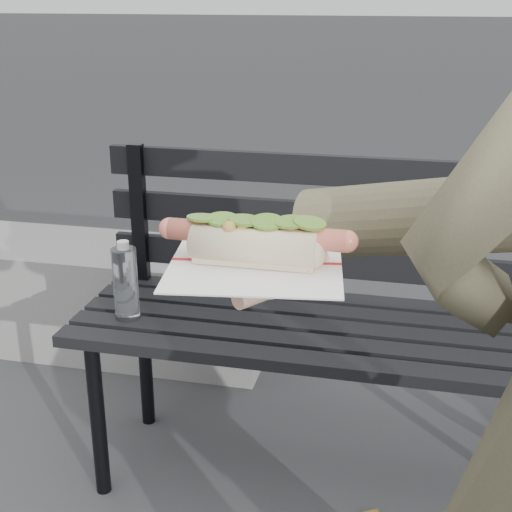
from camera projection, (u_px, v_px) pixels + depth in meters
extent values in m
cylinder|color=black|center=(98.00, 419.00, 1.86)|extent=(0.04, 0.04, 0.45)
cylinder|color=black|center=(145.00, 358.00, 2.17)|extent=(0.04, 0.04, 0.45)
cube|color=black|center=(359.00, 369.00, 1.63)|extent=(1.50, 0.07, 0.03)
cube|color=black|center=(363.00, 350.00, 1.71)|extent=(1.50, 0.07, 0.03)
cube|color=black|center=(366.00, 334.00, 1.79)|extent=(1.50, 0.07, 0.03)
cube|color=black|center=(369.00, 319.00, 1.88)|extent=(1.50, 0.07, 0.03)
cube|color=black|center=(371.00, 305.00, 1.96)|extent=(1.50, 0.07, 0.03)
cube|color=black|center=(139.00, 217.00, 2.03)|extent=(0.04, 0.03, 0.42)
cube|color=black|center=(374.00, 266.00, 1.95)|extent=(1.50, 0.02, 0.08)
cube|color=black|center=(377.00, 220.00, 1.90)|extent=(1.50, 0.02, 0.08)
cube|color=black|center=(380.00, 173.00, 1.86)|extent=(1.50, 0.02, 0.08)
cylinder|color=white|center=(126.00, 284.00, 1.82)|extent=(0.06, 0.06, 0.19)
cylinder|color=white|center=(123.00, 245.00, 1.78)|extent=(0.03, 0.03, 0.02)
cube|color=slate|center=(109.00, 297.00, 2.67)|extent=(1.20, 0.40, 0.40)
cylinder|color=#4F4A34|center=(509.00, 212.00, 0.79)|extent=(0.51, 0.23, 0.19)
cylinder|color=#D8A384|center=(293.00, 272.00, 0.80)|extent=(0.09, 0.08, 0.07)
ellipsoid|color=#D8A384|center=(256.00, 277.00, 0.80)|extent=(0.10, 0.12, 0.03)
cylinder|color=#D8A384|center=(201.00, 281.00, 0.78)|extent=(0.05, 0.02, 0.02)
cylinder|color=#D8A384|center=(206.00, 274.00, 0.80)|extent=(0.05, 0.02, 0.02)
cylinder|color=#D8A384|center=(211.00, 268.00, 0.82)|extent=(0.05, 0.02, 0.02)
cylinder|color=#D8A384|center=(216.00, 262.00, 0.84)|extent=(0.05, 0.02, 0.02)
cylinder|color=#D8A384|center=(254.00, 295.00, 0.75)|extent=(0.04, 0.05, 0.02)
cube|color=white|center=(256.00, 263.00, 0.79)|extent=(0.21, 0.21, 0.00)
cube|color=#B21E1E|center=(256.00, 261.00, 0.79)|extent=(0.19, 0.03, 0.00)
cylinder|color=#D56952|center=(256.00, 235.00, 0.78)|extent=(0.20, 0.03, 0.02)
sphere|color=#D56952|center=(170.00, 228.00, 0.80)|extent=(0.03, 0.03, 0.02)
sphere|color=#D56952|center=(347.00, 241.00, 0.76)|extent=(0.02, 0.03, 0.02)
sphere|color=#9E6B2D|center=(242.00, 229.00, 0.77)|extent=(0.01, 0.01, 0.01)
sphere|color=#9E6B2D|center=(273.00, 230.00, 0.77)|extent=(0.01, 0.01, 0.01)
sphere|color=#9E6B2D|center=(229.00, 228.00, 0.77)|extent=(0.01, 0.01, 0.01)
sphere|color=#9E6B2D|center=(304.00, 237.00, 0.77)|extent=(0.01, 0.01, 0.01)
sphere|color=#9E6B2D|center=(282.00, 223.00, 0.79)|extent=(0.01, 0.01, 0.01)
sphere|color=#9E6B2D|center=(202.00, 230.00, 0.79)|extent=(0.01, 0.01, 0.01)
sphere|color=#9E6B2D|center=(268.00, 229.00, 0.79)|extent=(0.01, 0.01, 0.01)
sphere|color=#9E6B2D|center=(210.00, 233.00, 0.78)|extent=(0.01, 0.01, 0.01)
sphere|color=#9E6B2D|center=(274.00, 234.00, 0.76)|extent=(0.01, 0.01, 0.01)
sphere|color=#9E6B2D|center=(305.00, 235.00, 0.77)|extent=(0.01, 0.01, 0.01)
sphere|color=#9E6B2D|center=(258.00, 225.00, 0.79)|extent=(0.01, 0.01, 0.01)
sphere|color=#9E6B2D|center=(255.00, 226.00, 0.78)|extent=(0.01, 0.01, 0.01)
sphere|color=#9E6B2D|center=(305.00, 229.00, 0.78)|extent=(0.01, 0.01, 0.01)
sphere|color=#9E6B2D|center=(309.00, 222.00, 0.79)|extent=(0.01, 0.01, 0.01)
sphere|color=#9E6B2D|center=(241.00, 228.00, 0.78)|extent=(0.01, 0.01, 0.01)
sphere|color=#9E6B2D|center=(214.00, 225.00, 0.80)|extent=(0.01, 0.01, 0.01)
sphere|color=#9E6B2D|center=(231.00, 217.00, 0.81)|extent=(0.01, 0.01, 0.01)
sphere|color=#9E6B2D|center=(287.00, 226.00, 0.78)|extent=(0.01, 0.01, 0.01)
sphere|color=#9E6B2D|center=(222.00, 227.00, 0.80)|extent=(0.01, 0.01, 0.01)
sphere|color=#9E6B2D|center=(248.00, 236.00, 0.76)|extent=(0.01, 0.01, 0.01)
sphere|color=#9E6B2D|center=(228.00, 223.00, 0.81)|extent=(0.01, 0.01, 0.01)
sphere|color=#9E6B2D|center=(284.00, 226.00, 0.78)|extent=(0.01, 0.01, 0.01)
sphere|color=#9E6B2D|center=(229.00, 228.00, 0.77)|extent=(0.01, 0.01, 0.01)
sphere|color=#9E6B2D|center=(284.00, 228.00, 0.79)|extent=(0.01, 0.01, 0.01)
sphere|color=#9E6B2D|center=(217.00, 233.00, 0.77)|extent=(0.01, 0.01, 0.01)
sphere|color=#9E6B2D|center=(307.00, 229.00, 0.78)|extent=(0.01, 0.01, 0.01)
cylinder|color=#578C26|center=(203.00, 218.00, 0.79)|extent=(0.04, 0.04, 0.01)
cylinder|color=#578C26|center=(222.00, 219.00, 0.79)|extent=(0.04, 0.04, 0.01)
cylinder|color=#578C26|center=(245.00, 220.00, 0.78)|extent=(0.04, 0.04, 0.01)
cylinder|color=#578C26|center=(267.00, 222.00, 0.77)|extent=(0.04, 0.04, 0.01)
cylinder|color=#578C26|center=(290.00, 222.00, 0.77)|extent=(0.04, 0.04, 0.01)
cylinder|color=#578C26|center=(310.00, 223.00, 0.77)|extent=(0.04, 0.04, 0.01)
cube|color=brown|center=(171.00, 279.00, 3.35)|extent=(0.04, 0.05, 0.00)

